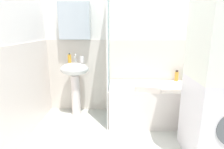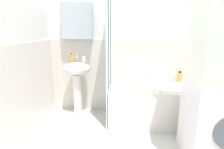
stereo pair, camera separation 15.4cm
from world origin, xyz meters
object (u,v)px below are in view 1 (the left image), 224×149
sink (75,77)px  conditioner_bottle (185,76)px  shampoo_bottle (200,77)px  toothbrush_cup (82,59)px  body_wash_bottle (192,76)px  bathtub (160,103)px  lotion_bottle (177,76)px  towel_folded (147,87)px  washer_dryer_stack (224,79)px  soap_dispenser (69,58)px

sink → conditioner_bottle: sink is taller
shampoo_bottle → conditioner_bottle: size_ratio=0.85×
toothbrush_cup → body_wash_bottle: bearing=3.0°
bathtub → lotion_bottle: 0.54m
bathtub → conditioner_bottle: 0.62m
toothbrush_cup → body_wash_bottle: (1.76, 0.09, -0.27)m
body_wash_bottle → conditioner_bottle: 0.11m
towel_folded → conditioner_bottle: bearing=35.3°
bathtub → washer_dryer_stack: bearing=-62.4°
shampoo_bottle → washer_dryer_stack: (-0.25, -1.10, 0.26)m
sink → shampoo_bottle: size_ratio=5.88×
conditioner_bottle → soap_dispenser: bearing=-177.2°
sink → body_wash_bottle: bearing=4.0°
soap_dispenser → sink: bearing=-14.5°
sink → shampoo_bottle: (2.00, 0.13, -0.01)m
toothbrush_cup → body_wash_bottle: 1.78m
sink → bathtub: sink is taller
toothbrush_cup → lotion_bottle: size_ratio=0.53×
soap_dispenser → conditioner_bottle: (1.84, 0.09, -0.30)m
shampoo_bottle → towel_folded: size_ratio=0.43×
shampoo_bottle → towel_folded: (-0.92, -0.50, -0.03)m
bathtub → body_wash_bottle: bearing=27.3°
sink → washer_dryer_stack: (1.75, -0.97, 0.24)m
body_wash_bottle → towel_folded: 0.93m
shampoo_bottle → washer_dryer_stack: 1.16m
sink → soap_dispenser: (-0.08, 0.02, 0.29)m
bathtub → conditioner_bottle: bearing=31.1°
shampoo_bottle → washer_dryer_stack: washer_dryer_stack is taller
shampoo_bottle → towel_folded: 1.04m
towel_folded → body_wash_bottle: bearing=32.2°
sink → lotion_bottle: 1.63m
soap_dispenser → towel_folded: size_ratio=0.44×
toothbrush_cup → lotion_bottle: 1.54m
bathtub → toothbrush_cup: bearing=171.1°
bathtub → lotion_bottle: size_ratio=8.89×
body_wash_bottle → towel_folded: bearing=-147.8°
lotion_bottle → washer_dryer_stack: size_ratio=0.10×
toothbrush_cup → bathtub: bearing=-8.9°
bathtub → washer_dryer_stack: 1.10m
toothbrush_cup → washer_dryer_stack: 1.92m
body_wash_bottle → conditioner_bottle: body_wash_bottle is taller
soap_dispenser → body_wash_bottle: bearing=3.3°
toothbrush_cup → towel_folded: bearing=-22.7°
conditioner_bottle → towel_folded: size_ratio=0.50×
toothbrush_cup → sink: bearing=-161.6°
body_wash_bottle → towel_folded: body_wash_bottle is taller
sink → towel_folded: size_ratio=2.53×
sink → soap_dispenser: size_ratio=5.80×
bathtub → shampoo_bottle: (0.67, 0.29, 0.34)m
bathtub → body_wash_bottle: 0.71m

